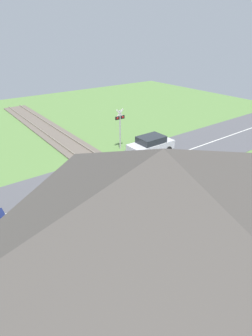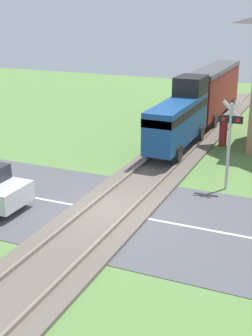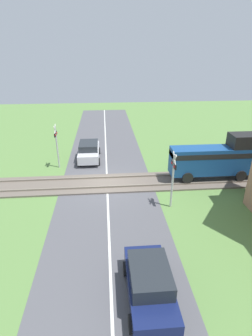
{
  "view_description": "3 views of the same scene",
  "coord_description": "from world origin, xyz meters",
  "px_view_note": "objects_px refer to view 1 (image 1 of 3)",
  "views": [
    {
      "loc": [
        8.98,
        13.4,
        8.93
      ],
      "look_at": [
        0.0,
        1.34,
        1.2
      ],
      "focal_mm": 28.0,
      "sensor_mm": 36.0,
      "label": 1
    },
    {
      "loc": [
        6.38,
        -13.33,
        6.85
      ],
      "look_at": [
        0.0,
        1.34,
        1.2
      ],
      "focal_mm": 50.0,
      "sensor_mm": 36.0,
      "label": 2
    },
    {
      "loc": [
        16.37,
        -0.02,
        8.78
      ],
      "look_at": [
        0.0,
        1.34,
        1.2
      ],
      "focal_mm": 28.0,
      "sensor_mm": 36.0,
      "label": 3
    }
  ],
  "objects_px": {
    "crossing_signal_west_approach": "(120,124)",
    "station_building": "(153,299)",
    "crossing_signal_east_approach": "(104,185)",
    "pedestrian_by_station": "(216,268)",
    "car_near_crossing": "(151,145)"
  },
  "relations": [
    {
      "from": "crossing_signal_west_approach",
      "to": "station_building",
      "type": "height_order",
      "value": "station_building"
    },
    {
      "from": "crossing_signal_west_approach",
      "to": "crossing_signal_east_approach",
      "type": "relative_size",
      "value": 1.0
    },
    {
      "from": "crossing_signal_west_approach",
      "to": "crossing_signal_east_approach",
      "type": "distance_m",
      "value": 9.89
    },
    {
      "from": "car_near_crossing",
      "to": "station_building",
      "type": "bearing_deg",
      "value": 48.25
    },
    {
      "from": "crossing_signal_west_approach",
      "to": "crossing_signal_east_approach",
      "type": "xyz_separation_m",
      "value": [
        6.37,
        7.57,
        0.0
      ]
    },
    {
      "from": "car_near_crossing",
      "to": "crossing_signal_east_approach",
      "type": "distance_m",
      "value": 9.5
    },
    {
      "from": "crossing_signal_west_approach",
      "to": "station_building",
      "type": "xyz_separation_m",
      "value": [
        9.32,
        14.39,
        1.31
      ]
    },
    {
      "from": "car_near_crossing",
      "to": "pedestrian_by_station",
      "type": "height_order",
      "value": "pedestrian_by_station"
    },
    {
      "from": "station_building",
      "to": "crossing_signal_west_approach",
      "type": "bearing_deg",
      "value": -122.92
    },
    {
      "from": "car_near_crossing",
      "to": "pedestrian_by_station",
      "type": "xyz_separation_m",
      "value": [
        6.38,
        11.06,
        -0.07
      ]
    },
    {
      "from": "car_near_crossing",
      "to": "crossing_signal_east_approach",
      "type": "xyz_separation_m",
      "value": [
        7.81,
        5.22,
        1.43
      ]
    },
    {
      "from": "crossing_signal_east_approach",
      "to": "pedestrian_by_station",
      "type": "height_order",
      "value": "crossing_signal_east_approach"
    },
    {
      "from": "car_near_crossing",
      "to": "crossing_signal_west_approach",
      "type": "xyz_separation_m",
      "value": [
        1.43,
        -2.34,
        1.43
      ]
    },
    {
      "from": "crossing_signal_west_approach",
      "to": "pedestrian_by_station",
      "type": "relative_size",
      "value": 2.19
    },
    {
      "from": "crossing_signal_east_approach",
      "to": "station_building",
      "type": "relative_size",
      "value": 0.48
    }
  ]
}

